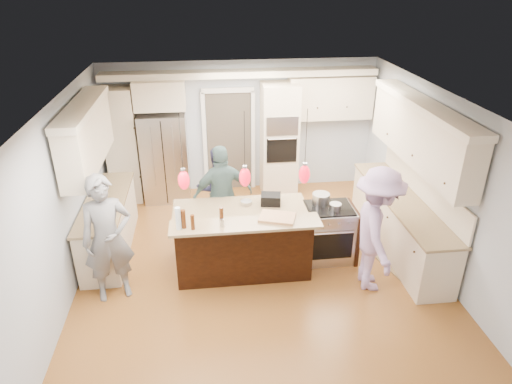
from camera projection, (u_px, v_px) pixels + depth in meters
ground_plane at (259, 266)px, 7.29m from camera, size 6.00×6.00×0.00m
room_shell at (259, 161)px, 6.49m from camera, size 5.54×6.04×2.72m
refrigerator at (165, 157)px, 9.08m from camera, size 0.90×0.70×1.80m
oven_column at (279, 140)px, 9.24m from camera, size 0.72×0.69×2.30m
back_upper_cabinets at (204, 117)px, 8.93m from camera, size 5.30×0.61×2.54m
right_counter_run at (407, 191)px, 7.35m from camera, size 0.64×3.10×2.51m
left_cabinets at (101, 193)px, 7.28m from camera, size 0.64×2.30×2.51m
kitchen_island at (242, 239)px, 7.11m from camera, size 2.10×1.46×1.12m
island_range at (329, 232)px, 7.34m from camera, size 0.82×0.71×0.92m
pendant_lights at (245, 177)px, 6.01m from camera, size 1.75×0.15×1.03m
person_bar_end at (108, 239)px, 6.24m from camera, size 0.79×0.63×1.89m
person_far_left at (217, 188)px, 8.11m from camera, size 0.84×0.71×1.53m
person_far_right at (223, 195)px, 7.61m from camera, size 1.09×0.63×1.75m
person_range_side at (376, 230)px, 6.46m from camera, size 0.85×1.30×1.89m
floor_rug at (412, 269)px, 7.20m from camera, size 0.95×1.20×0.01m
water_bottle at (178, 218)px, 6.07m from camera, size 0.10×0.10×0.32m
beer_bottle_a at (183, 219)px, 6.12m from camera, size 0.07×0.07×0.27m
beer_bottle_b at (193, 222)px, 6.09m from camera, size 0.06×0.06×0.22m
beer_bottle_c at (221, 215)px, 6.26m from camera, size 0.07×0.07×0.23m
drink_can at (222, 223)px, 6.19m from camera, size 0.06×0.06×0.11m
cutting_board at (277, 217)px, 6.39m from camera, size 0.57×0.49×0.04m
pot_large at (321, 198)px, 7.23m from camera, size 0.28×0.28×0.16m
pot_small at (335, 206)px, 7.05m from camera, size 0.19×0.19×0.09m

